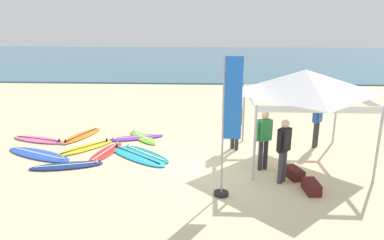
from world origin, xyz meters
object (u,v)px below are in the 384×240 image
surfboard_yellow (85,148)px  surfboard_purple (136,138)px  surfboard_red (106,152)px  person_green (264,136)px  person_grey (235,120)px  canopy_tent (305,82)px  banner_flag (228,134)px  surfboard_pink (39,140)px  person_black (284,147)px  surfboard_cyan (137,155)px  surfboard_orange (81,136)px  surfboard_blue (39,154)px  surfboard_lime (143,137)px  gear_bag_near_tent (294,173)px  person_blue (317,119)px  gear_bag_by_pole (311,187)px  surfboard_teal (145,154)px  surfboard_navy (67,166)px

surfboard_yellow → surfboard_purple: 1.86m
surfboard_red → surfboard_yellow: bearing=157.1°
person_green → person_grey: size_ratio=1.00×
canopy_tent → banner_flag: banner_flag is taller
surfboard_pink → person_black: 8.53m
surfboard_pink → surfboard_purple: same height
surfboard_cyan → person_grey: 3.35m
surfboard_red → surfboard_purple: bearing=65.9°
surfboard_orange → surfboard_purple: 2.06m
surfboard_blue → surfboard_lime: size_ratio=1.46×
surfboard_purple → gear_bag_near_tent: gear_bag_near_tent is taller
canopy_tent → person_green: canopy_tent is taller
canopy_tent → banner_flag: bearing=-133.3°
surfboard_lime → person_blue: (5.99, -0.59, 0.95)m
surfboard_yellow → person_blue: (7.69, 0.60, 0.95)m
banner_flag → surfboard_cyan: bearing=138.3°
person_grey → gear_bag_by_pole: 3.51m
person_blue → surfboard_yellow: bearing=-175.5°
surfboard_purple → person_black: (4.56, -3.34, 0.95)m
canopy_tent → surfboard_blue: bearing=-179.1°
person_blue → surfboard_orange: bearing=175.5°
surfboard_lime → surfboard_orange: 2.29m
surfboard_lime → person_green: size_ratio=1.05×
surfboard_yellow → surfboard_pink: (-1.93, 0.74, -0.00)m
person_green → gear_bag_by_pole: person_green is taller
surfboard_yellow → surfboard_teal: size_ratio=0.96×
surfboard_red → surfboard_blue: bearing=-171.1°
banner_flag → gear_bag_by_pole: size_ratio=5.67×
person_green → person_grey: 1.76m
surfboard_navy → gear_bag_near_tent: 6.44m
person_grey → canopy_tent: bearing=-21.7°
person_grey → surfboard_pink: bearing=175.8°
surfboard_navy → person_blue: 8.04m
canopy_tent → gear_bag_by_pole: size_ratio=5.42×
surfboard_blue → gear_bag_near_tent: (7.68, -1.25, 0.10)m
surfboard_cyan → person_grey: person_grey is taller
surfboard_purple → gear_bag_near_tent: bearing=-31.7°
surfboard_teal → gear_bag_by_pole: 5.11m
surfboard_yellow → surfboard_lime: bearing=35.1°
person_green → gear_bag_by_pole: size_ratio=2.85×
surfboard_lime → surfboard_red: same height
surfboard_blue → surfboard_teal: bearing=3.9°
person_black → gear_bag_by_pole: 1.18m
surfboard_navy → gear_bag_by_pole: 6.78m
surfboard_yellow → gear_bag_near_tent: bearing=-16.6°
surfboard_navy → surfboard_yellow: bearing=89.5°
surfboard_blue → surfboard_red: 2.09m
person_blue → gear_bag_by_pole: 3.59m
surfboard_red → person_black: size_ratio=1.14×
canopy_tent → surfboard_navy: (-6.87, -0.97, -2.35)m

